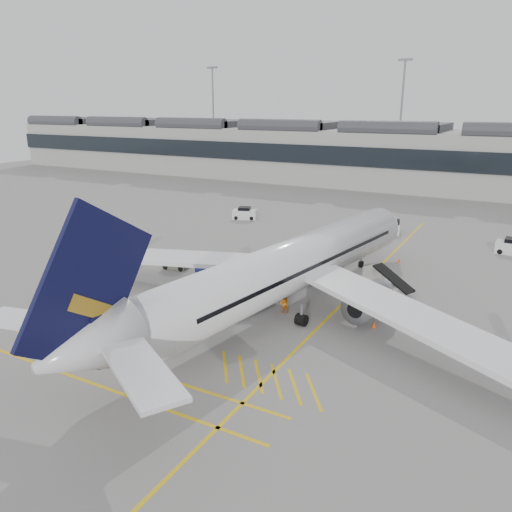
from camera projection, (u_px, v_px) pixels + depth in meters
The scene contains 17 objects.
ground at pixel (198, 308), 40.56m from camera, with size 220.00×220.00×0.00m, color gray.
terminal at pixel (406, 156), 99.10m from camera, with size 200.00×20.45×12.40m.
light_masts at pixel (417, 111), 109.25m from camera, with size 113.00×0.60×25.45m.
apron_markings at pixel (356, 290), 44.34m from camera, with size 0.25×60.00×0.01m, color gold.
airliner_main at pixel (287, 268), 39.48m from camera, with size 39.50×43.46×11.61m.
belt_loader at pixel (382, 282), 44.68m from camera, with size 5.40×3.57×2.16m.
baggage_cart_a at pixel (319, 273), 45.74m from camera, with size 1.92×1.61×1.93m.
baggage_cart_b at pixel (255, 286), 42.46m from camera, with size 2.23×2.04×1.91m.
baggage_cart_c at pixel (244, 296), 40.42m from camera, with size 1.94×1.69×1.81m.
baggage_cart_d at pixel (206, 263), 48.48m from camera, with size 2.05×1.77×1.95m.
ramp_agent_a at pixel (288, 282), 43.97m from camera, with size 0.60×0.40×1.65m, color orange.
ramp_agent_b at pixel (284, 303), 39.46m from camera, with size 0.78×0.61×1.60m, color orange.
pushback_tug at pixel (176, 263), 50.10m from camera, with size 2.57×1.79×1.34m.
safety_cone_nose at pixel (399, 260), 52.10m from camera, with size 0.35×0.35×0.48m, color #F24C0A.
safety_cone_engine at pixel (374, 325), 36.91m from camera, with size 0.33×0.33×0.46m, color #F24C0A.
service_van_left at pixel (245, 214), 71.94m from camera, with size 3.77×2.79×1.74m.
service_van_mid at pixel (393, 227), 64.21m from camera, with size 2.40×3.59×1.69m.
Camera 1 is at (22.22, -30.68, 15.81)m, focal length 35.00 mm.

